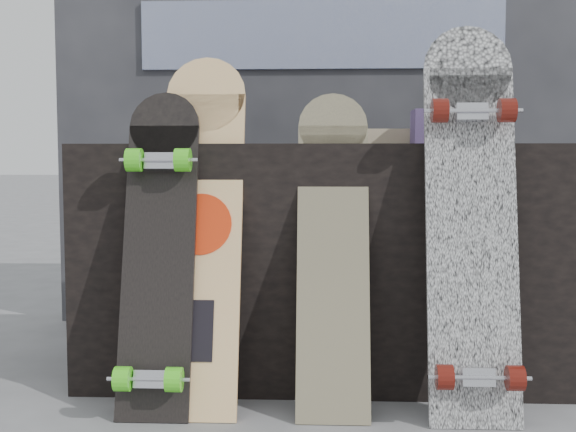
{
  "coord_description": "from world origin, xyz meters",
  "views": [
    {
      "loc": [
        -0.0,
        -2.0,
        0.76
      ],
      "look_at": [
        -0.1,
        0.2,
        0.58
      ],
      "focal_mm": 45.0,
      "sensor_mm": 36.0,
      "label": 1
    }
  ],
  "objects_px": {
    "vendor_table": "(321,260)",
    "skateboard_dark": "(158,246)",
    "longboard_celtic": "(333,240)",
    "longboard_cascadia": "(472,213)",
    "longboard_geisha": "(201,220)"
  },
  "relations": [
    {
      "from": "longboard_geisha",
      "to": "longboard_cascadia",
      "type": "relative_size",
      "value": 0.94
    },
    {
      "from": "longboard_celtic",
      "to": "skateboard_dark",
      "type": "bearing_deg",
      "value": -174.8
    },
    {
      "from": "longboard_cascadia",
      "to": "skateboard_dark",
      "type": "distance_m",
      "value": 0.93
    },
    {
      "from": "longboard_cascadia",
      "to": "longboard_geisha",
      "type": "bearing_deg",
      "value": 174.95
    },
    {
      "from": "skateboard_dark",
      "to": "vendor_table",
      "type": "bearing_deg",
      "value": 38.92
    },
    {
      "from": "longboard_cascadia",
      "to": "skateboard_dark",
      "type": "relative_size",
      "value": 1.2
    },
    {
      "from": "longboard_geisha",
      "to": "skateboard_dark",
      "type": "distance_m",
      "value": 0.15
    },
    {
      "from": "longboard_geisha",
      "to": "longboard_cascadia",
      "type": "bearing_deg",
      "value": -5.05
    },
    {
      "from": "longboard_geisha",
      "to": "skateboard_dark",
      "type": "relative_size",
      "value": 1.12
    },
    {
      "from": "vendor_table",
      "to": "skateboard_dark",
      "type": "height_order",
      "value": "skateboard_dark"
    },
    {
      "from": "vendor_table",
      "to": "skateboard_dark",
      "type": "bearing_deg",
      "value": -141.08
    },
    {
      "from": "longboard_celtic",
      "to": "longboard_cascadia",
      "type": "distance_m",
      "value": 0.41
    },
    {
      "from": "longboard_cascadia",
      "to": "skateboard_dark",
      "type": "bearing_deg",
      "value": 179.43
    },
    {
      "from": "vendor_table",
      "to": "longboard_cascadia",
      "type": "bearing_deg",
      "value": -42.46
    },
    {
      "from": "vendor_table",
      "to": "longboard_geisha",
      "type": "height_order",
      "value": "longboard_geisha"
    }
  ]
}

